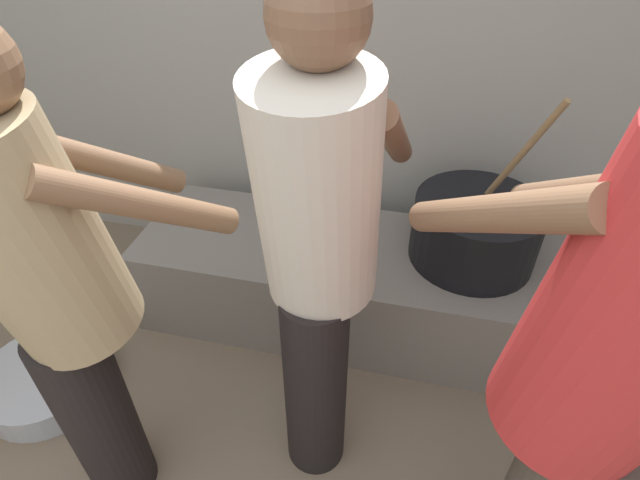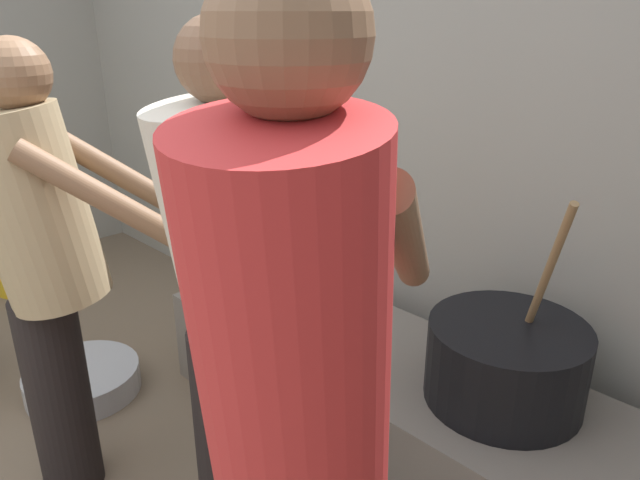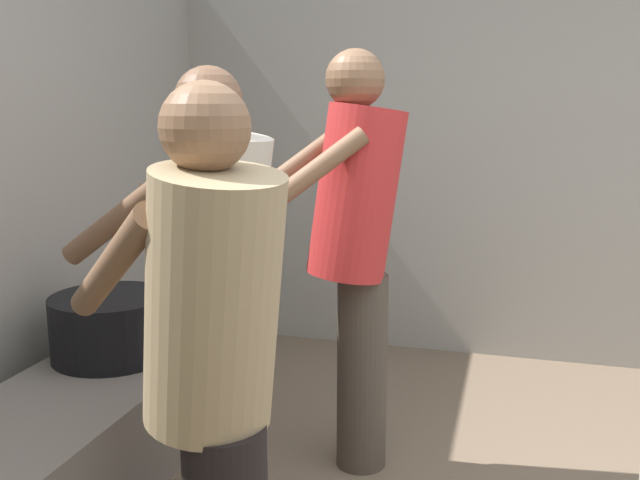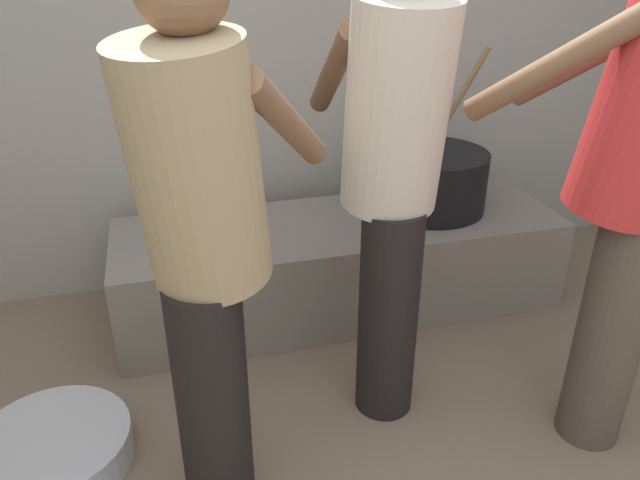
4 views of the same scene
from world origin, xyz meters
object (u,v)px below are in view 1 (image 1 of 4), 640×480
object	(u,v)px
cook_in_cream_shirt	(318,251)
metal_mixing_bowl	(47,379)
cook_in_tan_shirt	(57,293)
cooking_pot_main	(475,230)
cook_in_red_shirt	(599,383)

from	to	relation	value
cook_in_cream_shirt	metal_mixing_bowl	size ratio (longest dim) A/B	3.24
cook_in_cream_shirt	cook_in_tan_shirt	world-z (taller)	cook_in_cream_shirt
cook_in_cream_shirt	metal_mixing_bowl	bearing A→B (deg)	-178.65
metal_mixing_bowl	cooking_pot_main	bearing A→B (deg)	24.46
cook_in_cream_shirt	cook_in_red_shirt	size ratio (longest dim) A/B	0.95
cooking_pot_main	metal_mixing_bowl	distance (m)	1.80
cook_in_cream_shirt	metal_mixing_bowl	distance (m)	1.39
cooking_pot_main	cook_in_cream_shirt	world-z (taller)	cook_in_cream_shirt
cooking_pot_main	cook_in_tan_shirt	bearing A→B (deg)	-138.23
cooking_pot_main	cook_in_red_shirt	bearing A→B (deg)	-82.83
cooking_pot_main	metal_mixing_bowl	size ratio (longest dim) A/B	1.48
cook_in_tan_shirt	cooking_pot_main	bearing A→B (deg)	41.77
cooking_pot_main	cook_in_tan_shirt	world-z (taller)	cook_in_tan_shirt
cook_in_red_shirt	cook_in_tan_shirt	distance (m)	1.20
cooking_pot_main	cook_in_cream_shirt	bearing A→B (deg)	-124.21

